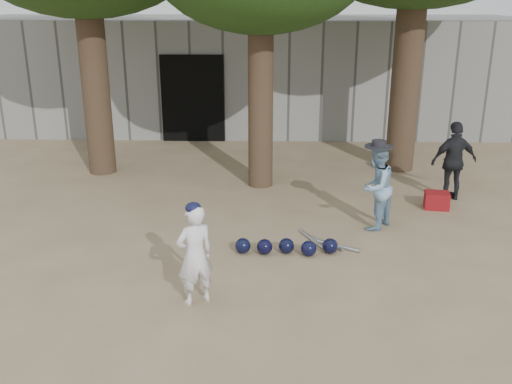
{
  "coord_description": "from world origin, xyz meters",
  "views": [
    {
      "loc": [
        0.81,
        -6.64,
        3.59
      ],
      "look_at": [
        0.6,
        1.0,
        0.95
      ],
      "focal_mm": 40.0,
      "sensor_mm": 36.0,
      "label": 1
    }
  ],
  "objects_px": {
    "spectator_blue": "(376,187)",
    "spectator_dark": "(454,161)",
    "boy_player": "(195,255)",
    "red_bag": "(437,200)"
  },
  "relations": [
    {
      "from": "red_bag",
      "to": "spectator_blue",
      "type": "bearing_deg",
      "value": -143.87
    },
    {
      "from": "spectator_blue",
      "to": "red_bag",
      "type": "height_order",
      "value": "spectator_blue"
    },
    {
      "from": "boy_player",
      "to": "spectator_dark",
      "type": "relative_size",
      "value": 0.87
    },
    {
      "from": "boy_player",
      "to": "spectator_dark",
      "type": "distance_m",
      "value": 5.75
    },
    {
      "from": "boy_player",
      "to": "spectator_dark",
      "type": "bearing_deg",
      "value": -168.01
    },
    {
      "from": "boy_player",
      "to": "red_bag",
      "type": "relative_size",
      "value": 3.04
    },
    {
      "from": "spectator_dark",
      "to": "boy_player",
      "type": "bearing_deg",
      "value": 31.94
    },
    {
      "from": "boy_player",
      "to": "spectator_blue",
      "type": "xyz_separation_m",
      "value": [
        2.58,
        2.46,
        0.06
      ]
    },
    {
      "from": "spectator_blue",
      "to": "boy_player",
      "type": "bearing_deg",
      "value": -9.57
    },
    {
      "from": "spectator_blue",
      "to": "spectator_dark",
      "type": "xyz_separation_m",
      "value": [
        1.66,
        1.43,
        0.04
      ]
    }
  ]
}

